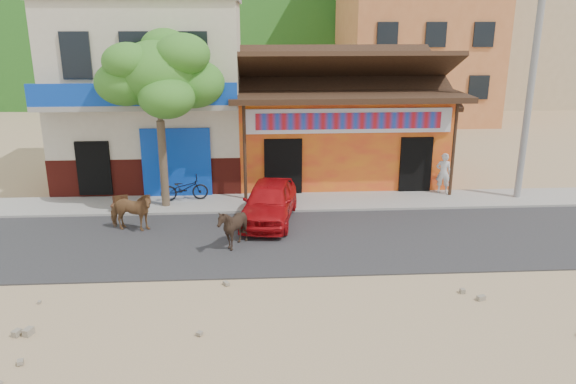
% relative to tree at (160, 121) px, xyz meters
% --- Properties ---
extents(ground, '(120.00, 120.00, 0.00)m').
position_rel_tree_xyz_m(ground, '(4.60, -5.80, -3.12)').
color(ground, '#9E825B').
rests_on(ground, ground).
extents(road, '(60.00, 5.00, 0.04)m').
position_rel_tree_xyz_m(road, '(4.60, -3.30, -3.10)').
color(road, '#28282B').
rests_on(road, ground).
extents(sidewalk, '(60.00, 2.00, 0.12)m').
position_rel_tree_xyz_m(sidewalk, '(4.60, 0.20, -3.06)').
color(sidewalk, gray).
rests_on(sidewalk, ground).
extents(dance_club, '(8.00, 6.00, 3.60)m').
position_rel_tree_xyz_m(dance_club, '(6.60, 4.20, -1.32)').
color(dance_club, orange).
rests_on(dance_club, ground).
extents(cafe_building, '(7.00, 6.00, 7.00)m').
position_rel_tree_xyz_m(cafe_building, '(-0.90, 4.20, 0.38)').
color(cafe_building, beige).
rests_on(cafe_building, ground).
extents(apartment_front, '(9.00, 9.00, 12.00)m').
position_rel_tree_xyz_m(apartment_front, '(13.60, 18.20, 2.88)').
color(apartment_front, '#CC723F').
rests_on(apartment_front, ground).
extents(apartment_rear, '(8.00, 8.00, 10.00)m').
position_rel_tree_xyz_m(apartment_rear, '(22.60, 24.20, 1.88)').
color(apartment_rear, tan).
rests_on(apartment_rear, ground).
extents(tree, '(3.00, 3.00, 6.00)m').
position_rel_tree_xyz_m(tree, '(0.00, 0.00, 0.00)').
color(tree, '#2D721E').
rests_on(tree, sidewalk).
extents(utility_pole, '(0.24, 0.24, 8.00)m').
position_rel_tree_xyz_m(utility_pole, '(12.80, 0.20, 1.00)').
color(utility_pole, gray).
rests_on(utility_pole, sidewalk).
extents(cow_tan, '(1.61, 0.97, 1.27)m').
position_rel_tree_xyz_m(cow_tan, '(-0.73, -2.21, -2.44)').
color(cow_tan, brown).
rests_on(cow_tan, road).
extents(cow_dark, '(1.39, 1.31, 1.26)m').
position_rel_tree_xyz_m(cow_dark, '(2.48, -3.79, -2.45)').
color(cow_dark, black).
rests_on(cow_dark, road).
extents(red_car, '(2.23, 4.09, 1.32)m').
position_rel_tree_xyz_m(red_car, '(3.60, -1.55, -2.42)').
color(red_car, '#AF0C11').
rests_on(red_car, road).
extents(scooter, '(1.76, 0.82, 0.89)m').
position_rel_tree_xyz_m(scooter, '(0.60, 0.54, -2.56)').
color(scooter, black).
rests_on(scooter, sidewalk).
extents(pedestrian, '(0.63, 0.49, 1.52)m').
position_rel_tree_xyz_m(pedestrian, '(10.20, 0.90, -2.24)').
color(pedestrian, silver).
rests_on(pedestrian, sidewalk).
extents(cafe_chair_left, '(0.42, 0.42, 0.88)m').
position_rel_tree_xyz_m(cafe_chair_left, '(-1.55, -0.50, -2.56)').
color(cafe_chair_left, '#482818').
rests_on(cafe_chair_left, sidewalk).
extents(cafe_chair_right, '(0.54, 0.54, 0.93)m').
position_rel_tree_xyz_m(cafe_chair_right, '(-1.40, -0.50, -2.53)').
color(cafe_chair_right, '#4C3019').
rests_on(cafe_chair_right, sidewalk).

